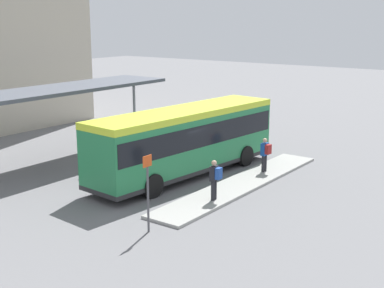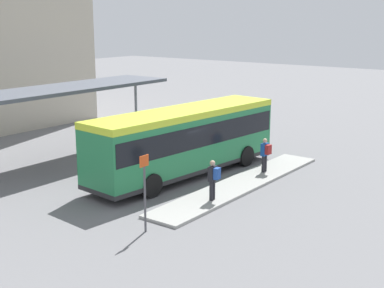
{
  "view_description": "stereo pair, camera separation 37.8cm",
  "coord_description": "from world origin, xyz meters",
  "px_view_note": "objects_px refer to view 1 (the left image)",
  "views": [
    {
      "loc": [
        -19.76,
        -14.88,
        7.4
      ],
      "look_at": [
        0.54,
        0.0,
        1.46
      ],
      "focal_mm": 50.0,
      "sensor_mm": 36.0,
      "label": 1
    },
    {
      "loc": [
        -19.53,
        -15.18,
        7.4
      ],
      "look_at": [
        0.54,
        0.0,
        1.46
      ],
      "focal_mm": 50.0,
      "sensor_mm": 36.0,
      "label": 2
    }
  ],
  "objects_px": {
    "city_bus": "(185,137)",
    "potted_planter_near_shelter": "(93,163)",
    "pedestrian_waiting": "(265,153)",
    "platform_sign": "(148,190)",
    "bicycle_yellow": "(197,128)",
    "pedestrian_companion": "(215,177)",
    "bicycle_orange": "(191,127)"
  },
  "relations": [
    {
      "from": "city_bus",
      "to": "potted_planter_near_shelter",
      "type": "xyz_separation_m",
      "value": [
        -2.69,
        3.54,
        -1.25
      ]
    },
    {
      "from": "pedestrian_waiting",
      "to": "city_bus",
      "type": "bearing_deg",
      "value": 45.14
    },
    {
      "from": "city_bus",
      "to": "platform_sign",
      "type": "bearing_deg",
      "value": -148.7
    },
    {
      "from": "pedestrian_waiting",
      "to": "potted_planter_near_shelter",
      "type": "relative_size",
      "value": 1.37
    },
    {
      "from": "platform_sign",
      "to": "pedestrian_waiting",
      "type": "bearing_deg",
      "value": 1.16
    },
    {
      "from": "pedestrian_waiting",
      "to": "platform_sign",
      "type": "distance_m",
      "value": 8.85
    },
    {
      "from": "pedestrian_waiting",
      "to": "potted_planter_near_shelter",
      "type": "height_order",
      "value": "pedestrian_waiting"
    },
    {
      "from": "pedestrian_waiting",
      "to": "potted_planter_near_shelter",
      "type": "bearing_deg",
      "value": 43.76
    },
    {
      "from": "city_bus",
      "to": "bicycle_yellow",
      "type": "distance_m",
      "value": 9.6
    },
    {
      "from": "potted_planter_near_shelter",
      "to": "platform_sign",
      "type": "height_order",
      "value": "platform_sign"
    },
    {
      "from": "potted_planter_near_shelter",
      "to": "pedestrian_waiting",
      "type": "bearing_deg",
      "value": -51.53
    },
    {
      "from": "pedestrian_companion",
      "to": "platform_sign",
      "type": "xyz_separation_m",
      "value": [
        -3.95,
        0.17,
        0.48
      ]
    },
    {
      "from": "platform_sign",
      "to": "city_bus",
      "type": "bearing_deg",
      "value": 26.28
    },
    {
      "from": "pedestrian_companion",
      "to": "bicycle_orange",
      "type": "height_order",
      "value": "pedestrian_companion"
    },
    {
      "from": "bicycle_orange",
      "to": "platform_sign",
      "type": "distance_m",
      "value": 17.17
    },
    {
      "from": "pedestrian_companion",
      "to": "bicycle_orange",
      "type": "relative_size",
      "value": 1.08
    },
    {
      "from": "city_bus",
      "to": "pedestrian_waiting",
      "type": "relative_size",
      "value": 6.59
    },
    {
      "from": "city_bus",
      "to": "potted_planter_near_shelter",
      "type": "bearing_deg",
      "value": 132.3
    },
    {
      "from": "bicycle_yellow",
      "to": "platform_sign",
      "type": "xyz_separation_m",
      "value": [
        -14.38,
        -8.22,
        1.18
      ]
    },
    {
      "from": "city_bus",
      "to": "pedestrian_waiting",
      "type": "bearing_deg",
      "value": -45.13
    },
    {
      "from": "pedestrian_waiting",
      "to": "pedestrian_companion",
      "type": "height_order",
      "value": "pedestrian_companion"
    },
    {
      "from": "bicycle_yellow",
      "to": "potted_planter_near_shelter",
      "type": "bearing_deg",
      "value": -80.73
    },
    {
      "from": "bicycle_orange",
      "to": "potted_planter_near_shelter",
      "type": "bearing_deg",
      "value": -68.8
    },
    {
      "from": "city_bus",
      "to": "bicycle_yellow",
      "type": "relative_size",
      "value": 6.33
    },
    {
      "from": "pedestrian_waiting",
      "to": "platform_sign",
      "type": "height_order",
      "value": "platform_sign"
    },
    {
      "from": "pedestrian_waiting",
      "to": "bicycle_yellow",
      "type": "xyz_separation_m",
      "value": [
        5.54,
        8.04,
        -0.7
      ]
    },
    {
      "from": "potted_planter_near_shelter",
      "to": "pedestrian_companion",
      "type": "bearing_deg",
      "value": -87.67
    },
    {
      "from": "platform_sign",
      "to": "pedestrian_companion",
      "type": "bearing_deg",
      "value": -2.52
    },
    {
      "from": "potted_planter_near_shelter",
      "to": "city_bus",
      "type": "bearing_deg",
      "value": -52.73
    },
    {
      "from": "pedestrian_companion",
      "to": "bicycle_yellow",
      "type": "relative_size",
      "value": 0.97
    },
    {
      "from": "bicycle_yellow",
      "to": "potted_planter_near_shelter",
      "type": "xyz_separation_m",
      "value": [
        -10.71,
        -1.54,
        0.26
      ]
    },
    {
      "from": "bicycle_yellow",
      "to": "pedestrian_waiting",
      "type": "bearing_deg",
      "value": -33.46
    }
  ]
}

